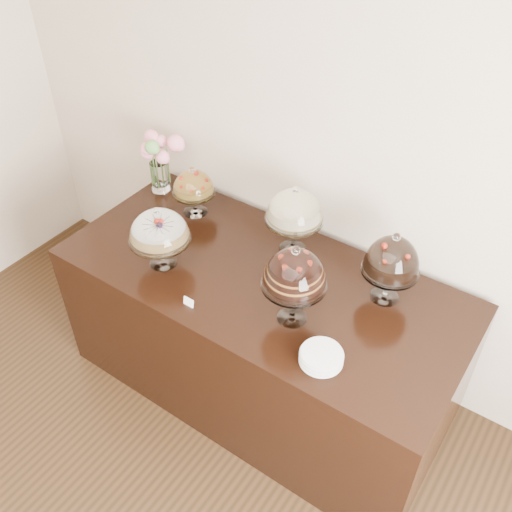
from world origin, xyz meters
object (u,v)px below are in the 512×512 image
Objects in this scene: flower_vase at (159,156)px; plate_stack at (321,357)px; cake_stand_dark_choco at (392,259)px; cake_stand_fruit_tart at (193,185)px; cake_stand_choco_layer at (295,272)px; display_counter at (261,334)px; cake_stand_sugar_sponge at (159,229)px; cake_stand_cheesecake at (295,209)px.

flower_vase reaches higher than plate_stack.
cake_stand_dark_choco reaches higher than cake_stand_fruit_tart.
cake_stand_dark_choco is at bearing 83.88° from plate_stack.
cake_stand_choco_layer reaches higher than cake_stand_fruit_tart.
cake_stand_dark_choco is at bearing -1.08° from cake_stand_fruit_tart.
display_counter is 0.79m from plate_stack.
flower_vase is at bearing 158.81° from cake_stand_choco_layer.
cake_stand_choco_layer is at bearing 148.05° from plate_stack.
cake_stand_choco_layer is 0.50m from cake_stand_dark_choco.
flower_vase is (-1.28, 0.50, -0.06)m from cake_stand_choco_layer.
cake_stand_sugar_sponge is 1.19m from cake_stand_dark_choco.
cake_stand_dark_choco is at bearing -3.78° from flower_vase.
flower_vase is (-0.33, 0.08, 0.04)m from cake_stand_fruit_tart.
cake_stand_cheesecake is 0.85m from plate_stack.
flower_vase is (-1.59, 0.11, -0.02)m from cake_stand_dark_choco.
cake_stand_fruit_tart is at bearing 108.59° from cake_stand_sugar_sponge.
cake_stand_choco_layer is (0.29, -0.16, 0.75)m from display_counter.
display_counter is at bearing -21.30° from cake_stand_fruit_tart.
cake_stand_dark_choco is 1.26m from cake_stand_fruit_tart.
cake_stand_dark_choco is at bearing 21.90° from cake_stand_sugar_sponge.
cake_stand_choco_layer is 2.30× the size of plate_stack.
cake_stand_choco_layer is 1.14× the size of flower_vase.
plate_stack reaches higher than display_counter.
cake_stand_dark_choco is (0.31, 0.39, -0.04)m from cake_stand_choco_layer.
cake_stand_choco_layer is at bearing -58.42° from cake_stand_cheesecake.
plate_stack is (0.54, -0.32, 0.48)m from display_counter.
cake_stand_cheesecake reaches higher than cake_stand_sugar_sponge.
plate_stack is (-0.06, -0.55, -0.22)m from cake_stand_dark_choco.
cake_stand_choco_layer is 1.37m from flower_vase.
cake_stand_dark_choco is 1.05× the size of flower_vase.
cake_stand_sugar_sponge is 0.90× the size of cake_stand_dark_choco.
cake_stand_sugar_sponge is at bearing -135.13° from cake_stand_cheesecake.
cake_stand_cheesecake is 0.59m from cake_stand_dark_choco.
flower_vase is at bearing 156.90° from plate_stack.
plate_stack is (0.25, -0.16, -0.27)m from cake_stand_choco_layer.
cake_stand_dark_choco is 1.29× the size of cake_stand_fruit_tart.
cake_stand_choco_layer is at bearing 3.72° from cake_stand_sugar_sponge.
cake_stand_dark_choco reaches higher than plate_stack.
flower_vase is 2.01× the size of plate_stack.
cake_stand_fruit_tart reaches higher than display_counter.
cake_stand_choco_layer is 0.40m from plate_stack.
cake_stand_cheesecake is 1.05× the size of flower_vase.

